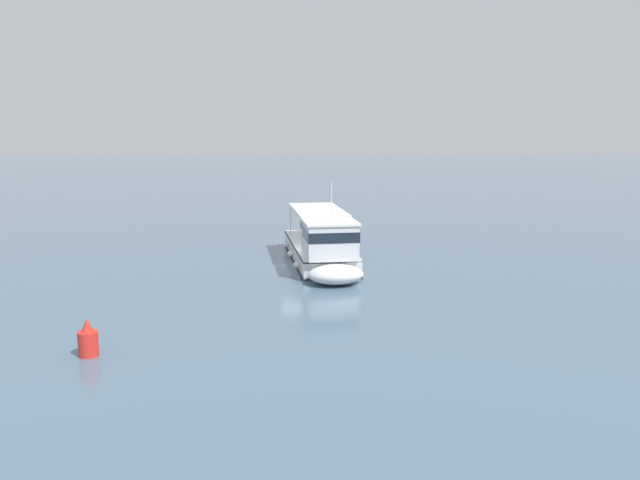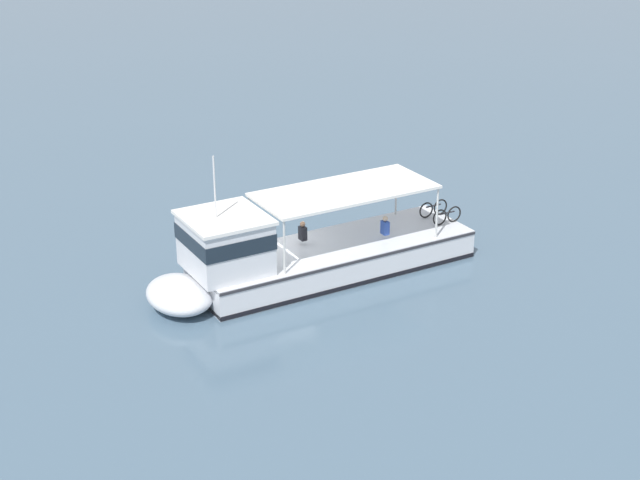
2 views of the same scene
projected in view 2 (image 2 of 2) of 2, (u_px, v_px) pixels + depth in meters
ground_plane at (277, 269)px, 34.94m from camera, size 400.00×400.00×0.00m
ferry_main at (296, 255)px, 33.66m from camera, size 4.52×13.02×5.32m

